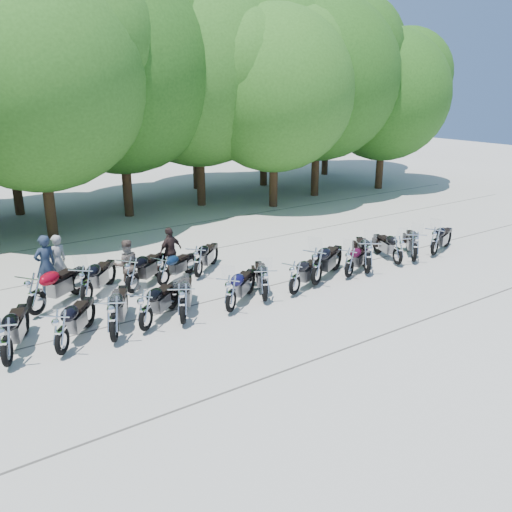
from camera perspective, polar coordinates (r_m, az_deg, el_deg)
ground at (r=15.86m, az=3.10°, el=-5.15°), size 90.00×90.00×0.00m
tree_3 at (r=23.38m, az=-22.28°, el=16.90°), size 8.70×8.70×10.67m
tree_4 at (r=26.38m, az=-14.24°, el=18.29°), size 9.13×9.13×11.20m
tree_5 at (r=28.21m, az=-6.17°, el=18.51°), size 9.04×9.04×11.10m
tree_6 at (r=27.79m, az=1.95°, el=17.04°), size 8.00×8.00×9.82m
tree_7 at (r=30.83m, az=6.57°, el=18.09°), size 8.79×8.79×10.79m
tree_8 at (r=33.66m, az=13.39°, el=16.15°), size 7.53×7.53×9.25m
tree_11 at (r=28.43m, az=-24.96°, el=14.85°), size 7.56×7.56×9.28m
tree_12 at (r=29.99m, az=-14.18°, el=16.43°), size 7.88×7.88×9.67m
tree_13 at (r=32.96m, az=-6.57°, el=17.45°), size 8.31×8.31×10.20m
tree_14 at (r=33.90m, az=0.83°, el=17.22°), size 8.02×8.02×9.84m
tree_15 at (r=38.35m, az=7.63°, el=18.93°), size 9.67×9.67×11.86m
motorcycle_0 at (r=13.45m, az=-24.88°, el=-8.13°), size 1.62×2.49×1.35m
motorcycle_1 at (r=13.52m, az=-19.85°, el=-7.45°), size 2.00×2.26×1.31m
motorcycle_2 at (r=13.76m, az=-14.80°, el=-6.34°), size 1.83×2.51×1.39m
motorcycle_3 at (r=14.19m, az=-11.58°, el=-5.55°), size 2.20×1.98×1.29m
motorcycle_4 at (r=14.40m, az=-7.73°, el=-4.91°), size 1.84×2.35×1.32m
motorcycle_5 at (r=15.02m, az=-2.67°, el=-3.89°), size 2.20×1.90×1.27m
motorcycle_6 at (r=15.75m, az=0.91°, el=-2.88°), size 1.64×2.24×1.24m
motorcycle_7 at (r=16.27m, az=4.12°, el=-2.23°), size 2.26×1.50×1.23m
motorcycle_8 at (r=17.06m, az=6.43°, el=-1.00°), size 2.59×1.87×1.43m
motorcycle_9 at (r=17.94m, az=9.83°, el=-0.61°), size 2.18×1.42×1.19m
motorcycle_10 at (r=18.37m, az=11.69°, el=0.02°), size 2.03×2.39×1.37m
motorcycle_11 at (r=19.57m, az=14.73°, el=0.67°), size 1.39×2.25×1.22m
motorcycle_12 at (r=20.02m, az=16.38°, el=1.02°), size 2.08×2.14×1.29m
motorcycle_13 at (r=20.98m, az=18.35°, el=1.56°), size 2.34×1.44×1.27m
motorcycle_14 at (r=15.96m, az=-22.21°, el=-3.63°), size 2.48×2.09×1.42m
motorcycle_15 at (r=16.29m, az=-17.48°, el=-2.81°), size 2.14×2.27×1.35m
motorcycle_16 at (r=16.75m, az=-12.93°, el=-1.87°), size 2.33×2.01×1.34m
motorcycle_17 at (r=17.21m, az=-9.74°, el=-1.46°), size 2.10×1.51×1.16m
motorcycle_18 at (r=17.76m, az=-6.11°, el=-0.51°), size 2.11×1.99×1.26m
rider_0 at (r=17.54m, az=-21.28°, el=-0.87°), size 0.76×0.59×1.86m
rider_1 at (r=17.18m, az=-13.47°, el=-0.92°), size 0.90×0.76×1.62m
rider_2 at (r=18.28m, az=-9.00°, el=0.52°), size 1.03×0.66×1.63m
rider_3 at (r=17.98m, az=-20.18°, el=-0.54°), size 0.71×0.56×1.72m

